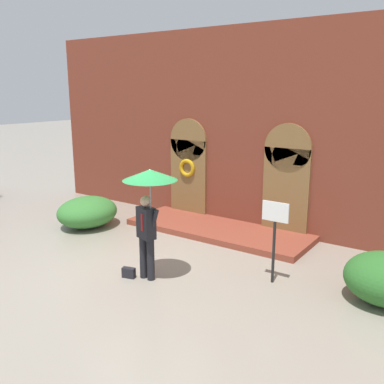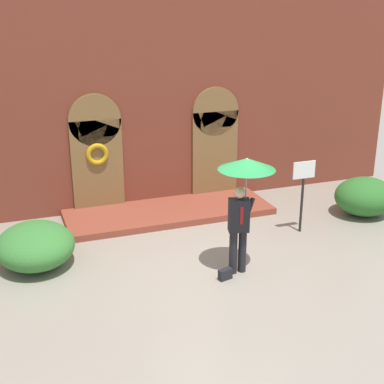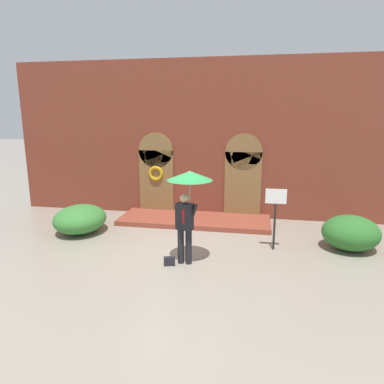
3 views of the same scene
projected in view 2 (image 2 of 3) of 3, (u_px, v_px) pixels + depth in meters
The scene contains 7 objects.
ground_plane at pixel (215, 267), 10.93m from camera, with size 80.00×80.00×0.00m, color gray.
building_facade at pixel (154, 103), 13.71m from camera, with size 14.00×2.30×5.60m.
person_with_umbrella at pixel (245, 181), 10.14m from camera, with size 1.10×1.10×2.36m.
handbag at pixel (225, 274), 10.42m from camera, with size 0.28×0.12×0.22m, color black.
sign_post at pixel (303, 185), 12.27m from camera, with size 0.56×0.06×1.72m.
shrub_left at pixel (35, 245), 10.90m from camera, with size 1.59×1.81×0.87m, color #387A33.
shrub_right at pixel (365, 196), 13.53m from camera, with size 1.54×1.42×0.96m, color #2D6B28.
Camera 2 is at (-3.80, -9.03, 5.10)m, focal length 50.00 mm.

